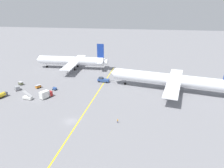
# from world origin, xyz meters

# --- Properties ---
(ground_plane) EXTENTS (600.00, 600.00, 0.00)m
(ground_plane) POSITION_xyz_m (0.00, 0.00, 0.00)
(ground_plane) COLOR gray
(taxiway_stripe) EXTENTS (4.14, 119.96, 0.01)m
(taxiway_stripe) POSITION_xyz_m (3.18, 10.00, 0.00)
(taxiway_stripe) COLOR yellow
(taxiway_stripe) RESTS_ON ground
(airliner_at_gate_left) EXTENTS (49.15, 38.22, 17.11)m
(airliner_at_gate_left) POSITION_xyz_m (-22.27, 64.37, 5.38)
(airliner_at_gate_left) COLOR white
(airliner_at_gate_left) RESTS_ON ground
(airliner_being_pushed) EXTENTS (60.94, 42.66, 16.56)m
(airliner_being_pushed) POSITION_xyz_m (38.32, 36.34, 5.71)
(airliner_being_pushed) COLOR white
(airliner_being_pushed) RESTS_ON ground
(pushback_tug) EXTENTS (9.63, 3.35, 3.02)m
(pushback_tug) POSITION_xyz_m (3.47, 42.72, 1.28)
(pushback_tug) COLOR #2D4C8C
(pushback_tug) RESTS_ON ground
(gse_container_dolly_flat) EXTENTS (3.85, 3.77, 2.15)m
(gse_container_dolly_flat) POSITION_xyz_m (-37.04, 24.08, 1.17)
(gse_container_dolly_flat) COLOR slate
(gse_container_dolly_flat) RESTS_ON ground
(gse_fuel_bowser_stubby) EXTENTS (3.48, 5.25, 2.40)m
(gse_fuel_bowser_stubby) POSITION_xyz_m (-38.86, 14.96, 1.33)
(gse_fuel_bowser_stubby) COLOR gold
(gse_fuel_bowser_stubby) RESTS_ON ground
(gse_catering_truck_tall) EXTENTS (4.71, 6.30, 3.50)m
(gse_catering_truck_tall) POSITION_xyz_m (-18.52, 17.95, 1.76)
(gse_catering_truck_tall) COLOR red
(gse_catering_truck_tall) RESTS_ON ground
(gse_baggage_cart_trailing) EXTENTS (2.74, 3.15, 1.71)m
(gse_baggage_cart_trailing) POSITION_xyz_m (-27.89, 28.41, 0.86)
(gse_baggage_cart_trailing) COLOR orange
(gse_baggage_cart_trailing) RESTS_ON ground
(gse_stair_truck_yellow) EXTENTS (4.84, 2.65, 4.06)m
(gse_stair_truck_yellow) POSITION_xyz_m (-25.99, 15.07, 1.03)
(gse_stair_truck_yellow) COLOR silver
(gse_stair_truck_yellow) RESTS_ON ground
(gse_baggage_cart_near_cluster) EXTENTS (3.15, 2.68, 1.71)m
(gse_baggage_cart_near_cluster) POSITION_xyz_m (-39.50, 31.20, 0.86)
(gse_baggage_cart_near_cluster) COLOR #666B4C
(gse_baggage_cart_near_cluster) RESTS_ON ground
(gse_gpu_cart_small) EXTENTS (2.54, 2.26, 1.90)m
(gse_gpu_cart_small) POSITION_xyz_m (-18.36, 27.27, 0.79)
(gse_gpu_cart_small) COLOR #2D5199
(gse_gpu_cart_small) RESTS_ON ground
(ground_crew_marshaller_foreground) EXTENTS (0.36, 0.36, 1.58)m
(ground_crew_marshaller_foreground) POSITION_xyz_m (17.33, 1.89, 0.82)
(ground_crew_marshaller_foreground) COLOR #2D3351
(ground_crew_marshaller_foreground) RESTS_ON ground
(traffic_cone_wingtip_starboard) EXTENTS (0.44, 0.44, 0.60)m
(traffic_cone_wingtip_starboard) POSITION_xyz_m (2.85, 38.37, 0.28)
(traffic_cone_wingtip_starboard) COLOR orange
(traffic_cone_wingtip_starboard) RESTS_ON ground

